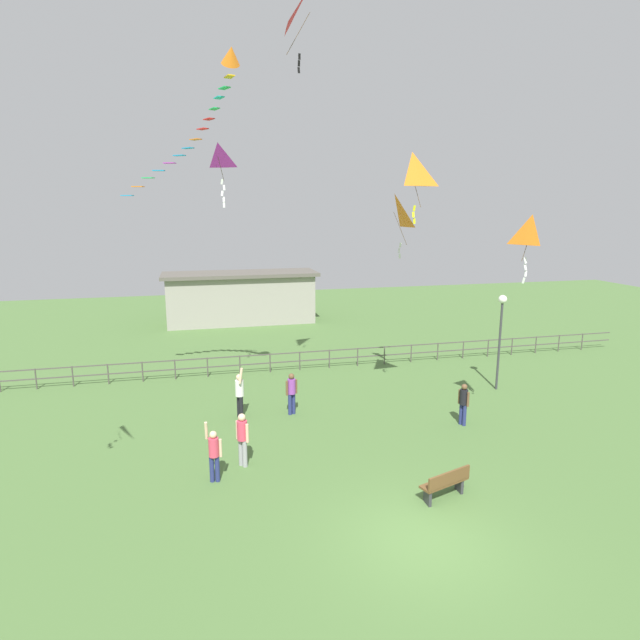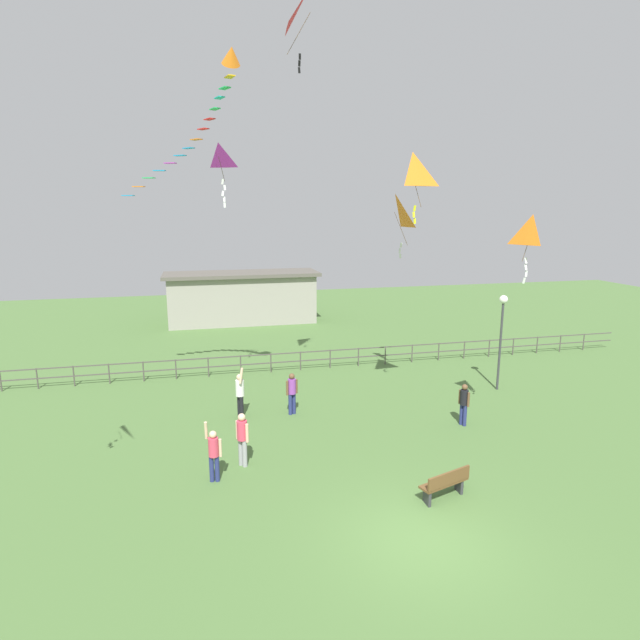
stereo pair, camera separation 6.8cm
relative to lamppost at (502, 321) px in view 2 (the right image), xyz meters
The scene contains 16 objects.
ground_plane 12.42m from the lamppost, 130.09° to the right, with size 80.00×80.00×0.00m, color #4C7038.
lamppost is the anchor object (origin of this frame).
park_bench 10.28m from the lamppost, 129.85° to the right, with size 1.55×0.86×0.85m.
person_0 9.62m from the lamppost, behind, with size 0.48×0.31×1.65m.
person_1 11.54m from the lamppost, behind, with size 0.32×0.54×2.04m.
person_2 5.17m from the lamppost, 136.90° to the right, with size 0.29×0.45×1.58m.
person_3 12.59m from the lamppost, 159.01° to the right, with size 0.36×0.42×1.71m.
person_4 13.69m from the lamppost, 157.35° to the right, with size 0.48×0.30×1.85m.
kite_0 6.69m from the lamppost, behind, with size 0.93×1.13×2.54m.
kite_1 13.47m from the lamppost, behind, with size 0.98×0.96×2.32m.
kite_2 8.05m from the lamppost, 161.09° to the right, with size 1.01×1.17×2.37m.
kite_3 14.11m from the lamppost, behind, with size 1.28×1.15×2.63m.
kite_4 6.25m from the lamppost, 114.86° to the right, with size 0.71×0.97×2.21m.
streamer_kite 14.75m from the lamppost, behind, with size 4.47×4.73×4.66m.
waterfront_railing 9.68m from the lamppost, 149.14° to the left, with size 36.05×0.06×0.95m.
pavilion_building 19.44m from the lamppost, 120.00° to the left, with size 10.64×3.64×3.57m.
Camera 2 is at (-4.94, -10.14, 7.73)m, focal length 28.99 mm.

